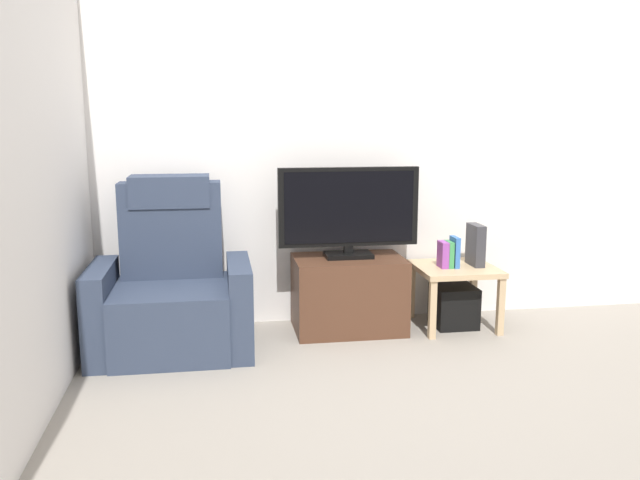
% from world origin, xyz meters
% --- Properties ---
extents(ground_plane, '(6.40, 6.40, 0.00)m').
position_xyz_m(ground_plane, '(0.00, 0.00, 0.00)').
color(ground_plane, gray).
extents(wall_back, '(6.40, 0.06, 2.60)m').
position_xyz_m(wall_back, '(0.00, 1.13, 1.30)').
color(wall_back, silver).
rests_on(wall_back, ground).
extents(wall_side, '(0.06, 4.48, 2.60)m').
position_xyz_m(wall_side, '(-1.88, 0.00, 1.30)').
color(wall_side, silver).
rests_on(wall_side, ground).
extents(tv_stand, '(0.74, 0.49, 0.51)m').
position_xyz_m(tv_stand, '(-0.14, 0.82, 0.26)').
color(tv_stand, '#4C2D1E').
rests_on(tv_stand, ground).
extents(television, '(0.95, 0.20, 0.61)m').
position_xyz_m(television, '(-0.14, 0.84, 0.83)').
color(television, black).
rests_on(television, tv_stand).
extents(recliner_armchair, '(0.98, 0.78, 1.08)m').
position_xyz_m(recliner_armchair, '(-1.31, 0.65, 0.37)').
color(recliner_armchair, '#2D384C').
rests_on(recliner_armchair, ground).
extents(side_table, '(0.54, 0.54, 0.43)m').
position_xyz_m(side_table, '(0.61, 0.79, 0.36)').
color(side_table, tan).
rests_on(side_table, ground).
extents(subwoofer_box, '(0.29, 0.29, 0.29)m').
position_xyz_m(subwoofer_box, '(0.61, 0.79, 0.14)').
color(subwoofer_box, black).
rests_on(subwoofer_box, ground).
extents(book_leftmost, '(0.05, 0.12, 0.18)m').
position_xyz_m(book_leftmost, '(0.51, 0.77, 0.52)').
color(book_leftmost, purple).
rests_on(book_leftmost, side_table).
extents(book_middle, '(0.03, 0.12, 0.18)m').
position_xyz_m(book_middle, '(0.55, 0.77, 0.52)').
color(book_middle, '#388C4C').
rests_on(book_middle, side_table).
extents(book_rightmost, '(0.03, 0.13, 0.21)m').
position_xyz_m(book_rightmost, '(0.59, 0.77, 0.54)').
color(book_rightmost, '#3366B2').
rests_on(book_rightmost, side_table).
extents(game_console, '(0.07, 0.20, 0.29)m').
position_xyz_m(game_console, '(0.75, 0.80, 0.57)').
color(game_console, '#333338').
rests_on(game_console, side_table).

